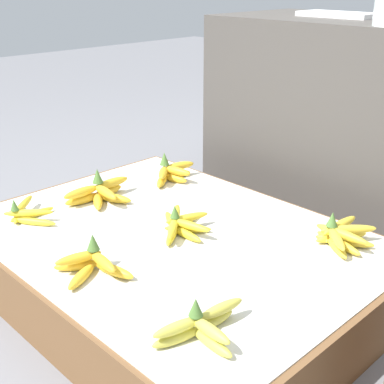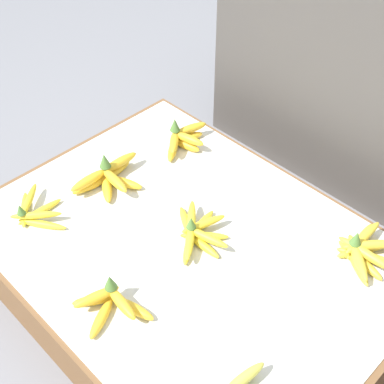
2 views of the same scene
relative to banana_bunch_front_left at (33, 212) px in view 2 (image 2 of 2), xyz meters
The scene contains 8 objects.
ground_plane 0.52m from the banana_bunch_front_left, 32.67° to the left, with size 10.00×10.00×0.00m, color slate.
display_platform 0.49m from the banana_bunch_front_left, 32.67° to the left, with size 1.21×0.91×0.19m.
banana_bunch_front_left is the anchor object (origin of this frame).
banana_bunch_front_midleft 0.43m from the banana_bunch_front_left, ahead, with size 0.20×0.17×0.10m.
banana_bunch_middle_left 0.25m from the banana_bunch_front_left, 80.01° to the left, with size 0.16×0.26×0.11m.
banana_bunch_middle_midleft 0.50m from the banana_bunch_front_left, 35.49° to the left, with size 0.23×0.22×0.09m.
banana_bunch_back_left 0.56m from the banana_bunch_front_left, 82.78° to the left, with size 0.13×0.22×0.11m.
banana_bunch_back_midright 0.96m from the banana_bunch_front_left, 35.92° to the left, with size 0.17×0.23×0.10m.
Camera 2 is at (0.73, -0.71, 1.36)m, focal length 50.00 mm.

